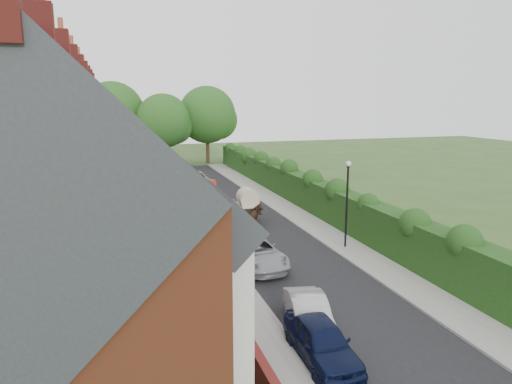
# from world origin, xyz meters

# --- Properties ---
(ground) EXTENTS (140.00, 140.00, 0.00)m
(ground) POSITION_xyz_m (0.00, 0.00, 0.00)
(ground) COLOR #2D4C1E
(ground) RESTS_ON ground
(road) EXTENTS (6.00, 58.00, 0.02)m
(road) POSITION_xyz_m (-0.50, 11.00, 0.01)
(road) COLOR black
(road) RESTS_ON ground
(pavement_hedge_side) EXTENTS (2.20, 58.00, 0.12)m
(pavement_hedge_side) POSITION_xyz_m (3.60, 11.00, 0.06)
(pavement_hedge_side) COLOR gray
(pavement_hedge_side) RESTS_ON ground
(pavement_house_side) EXTENTS (1.70, 58.00, 0.12)m
(pavement_house_side) POSITION_xyz_m (-4.35, 11.00, 0.06)
(pavement_house_side) COLOR gray
(pavement_house_side) RESTS_ON ground
(kerb_hedge_side) EXTENTS (0.18, 58.00, 0.13)m
(kerb_hedge_side) POSITION_xyz_m (2.55, 11.00, 0.07)
(kerb_hedge_side) COLOR gray
(kerb_hedge_side) RESTS_ON ground
(kerb_house_side) EXTENTS (0.18, 58.00, 0.13)m
(kerb_house_side) POSITION_xyz_m (-3.55, 11.00, 0.07)
(kerb_house_side) COLOR gray
(kerb_house_side) RESTS_ON ground
(hedge) EXTENTS (2.10, 58.00, 2.85)m
(hedge) POSITION_xyz_m (5.40, 11.00, 1.60)
(hedge) COLOR #153310
(hedge) RESTS_ON ground
(terrace_row) EXTENTS (9.05, 40.50, 11.50)m
(terrace_row) POSITION_xyz_m (-10.87, 9.98, 4.47)
(terrace_row) COLOR brown
(terrace_row) RESTS_ON ground
(garden_wall_row) EXTENTS (0.35, 40.35, 1.10)m
(garden_wall_row) POSITION_xyz_m (-5.35, 10.00, 0.46)
(garden_wall_row) COLOR maroon
(garden_wall_row) RESTS_ON ground
(lamppost) EXTENTS (0.32, 0.32, 5.16)m
(lamppost) POSITION_xyz_m (3.40, 4.00, 3.30)
(lamppost) COLOR black
(lamppost) RESTS_ON ground
(tree_far_left) EXTENTS (7.14, 6.80, 9.29)m
(tree_far_left) POSITION_xyz_m (-2.65, 40.08, 5.71)
(tree_far_left) COLOR #332316
(tree_far_left) RESTS_ON ground
(tree_far_right) EXTENTS (7.98, 7.60, 10.31)m
(tree_far_right) POSITION_xyz_m (3.39, 42.08, 6.31)
(tree_far_right) COLOR #332316
(tree_far_right) RESTS_ON ground
(tree_far_back) EXTENTS (8.40, 8.00, 10.82)m
(tree_far_back) POSITION_xyz_m (-8.59, 43.08, 6.62)
(tree_far_back) COLOR #332316
(tree_far_back) RESTS_ON ground
(car_navy) EXTENTS (1.75, 4.08, 1.37)m
(car_navy) POSITION_xyz_m (-3.00, -6.20, 0.69)
(car_navy) COLOR black
(car_navy) RESTS_ON ground
(car_silver_a) EXTENTS (2.10, 4.11, 1.29)m
(car_silver_a) POSITION_xyz_m (-2.56, -4.20, 0.65)
(car_silver_a) COLOR #A5A6AA
(car_silver_a) RESTS_ON ground
(car_silver_b) EXTENTS (2.65, 5.25, 1.42)m
(car_silver_b) POSITION_xyz_m (-2.46, 2.92, 0.71)
(car_silver_b) COLOR #95979C
(car_silver_b) RESTS_ON ground
(car_white) EXTENTS (2.22, 4.97, 1.41)m
(car_white) POSITION_xyz_m (-1.91, 10.60, 0.71)
(car_white) COLOR silver
(car_white) RESTS_ON ground
(car_green) EXTENTS (1.64, 3.78, 1.27)m
(car_green) POSITION_xyz_m (-1.60, 16.20, 0.64)
(car_green) COLOR black
(car_green) RESTS_ON ground
(car_red) EXTENTS (2.33, 4.99, 1.58)m
(car_red) POSITION_xyz_m (-1.65, 19.69, 0.79)
(car_red) COLOR #A02511
(car_red) RESTS_ON ground
(car_beige) EXTENTS (2.90, 5.78, 1.57)m
(car_beige) POSITION_xyz_m (-1.68, 25.30, 0.78)
(car_beige) COLOR tan
(car_beige) RESTS_ON ground
(car_grey) EXTENTS (3.19, 5.29, 1.43)m
(car_grey) POSITION_xyz_m (-2.23, 29.40, 0.72)
(car_grey) COLOR slate
(car_grey) RESTS_ON ground
(horse) EXTENTS (1.49, 1.96, 1.51)m
(horse) POSITION_xyz_m (-0.30, 9.70, 0.75)
(horse) COLOR #422A18
(horse) RESTS_ON ground
(horse_cart) EXTENTS (1.50, 3.31, 2.39)m
(horse_cart) POSITION_xyz_m (-0.30, 11.63, 1.36)
(horse_cart) COLOR black
(horse_cart) RESTS_ON ground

